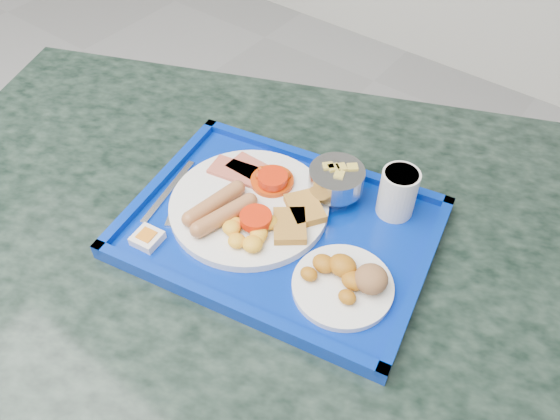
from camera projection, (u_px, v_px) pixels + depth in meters
name	position (u px, v px, depth m)	size (l,w,h in m)	color
table	(265.00, 306.00, 1.05)	(1.55, 1.31, 0.82)	gray
tray	(280.00, 229.00, 0.89)	(0.54, 0.44, 0.03)	#03269A
main_plate	(251.00, 206.00, 0.90)	(0.27, 0.27, 0.04)	white
bread_plate	(347.00, 281.00, 0.80)	(0.15, 0.15, 0.05)	white
fruit_bowl	(336.00, 179.00, 0.90)	(0.09, 0.09, 0.06)	#B0B0B3
juice_cup	(398.00, 191.00, 0.88)	(0.06, 0.06, 0.09)	silver
spoon	(212.00, 187.00, 0.94)	(0.10, 0.16, 0.01)	#B0B0B3
knife	(169.00, 191.00, 0.94)	(0.01, 0.16, 0.00)	#B0B0B3
jam_packet	(147.00, 238.00, 0.86)	(0.05, 0.05, 0.02)	white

